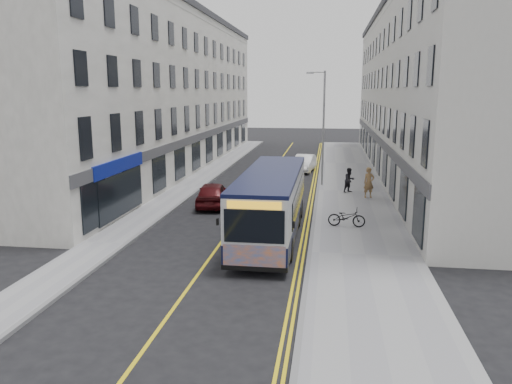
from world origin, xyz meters
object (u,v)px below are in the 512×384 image
(pedestrian_far, at_px, (349,180))
(car_maroon, at_px, (213,194))
(streetlamp, at_px, (322,124))
(bicycle, at_px, (347,217))
(city_bus, at_px, (271,202))
(car_white, at_px, (304,163))
(pedestrian_near, at_px, (369,183))

(pedestrian_far, xyz_separation_m, car_maroon, (-8.05, -4.68, -0.20))
(streetlamp, distance_m, bicycle, 11.75)
(streetlamp, height_order, bicycle, streetlamp)
(city_bus, relative_size, car_maroon, 2.51)
(pedestrian_far, distance_m, car_white, 9.62)
(pedestrian_near, bearing_deg, streetlamp, 106.44)
(streetlamp, bearing_deg, pedestrian_near, -52.70)
(pedestrian_near, height_order, car_maroon, pedestrian_near)
(streetlamp, height_order, pedestrian_near, streetlamp)
(pedestrian_near, height_order, car_white, pedestrian_near)
(bicycle, distance_m, pedestrian_far, 8.59)
(car_white, bearing_deg, car_maroon, -101.61)
(bicycle, distance_m, pedestrian_near, 7.25)
(car_maroon, bearing_deg, streetlamp, -137.14)
(streetlamp, xyz_separation_m, car_white, (-1.52, 6.55, -3.69))
(pedestrian_far, height_order, car_maroon, pedestrian_far)
(pedestrian_near, relative_size, car_maroon, 0.45)
(pedestrian_near, distance_m, pedestrian_far, 1.89)
(car_white, bearing_deg, streetlamp, -69.78)
(pedestrian_far, bearing_deg, pedestrian_near, -91.86)
(pedestrian_far, xyz_separation_m, car_white, (-3.40, 9.00, -0.23))
(city_bus, xyz_separation_m, car_maroon, (-4.13, 5.85, -0.97))
(pedestrian_near, bearing_deg, city_bus, -140.12)
(car_white, bearing_deg, bicycle, -73.24)
(pedestrian_far, height_order, car_white, pedestrian_far)
(bicycle, height_order, pedestrian_near, pedestrian_near)
(pedestrian_far, relative_size, car_maroon, 0.38)
(city_bus, bearing_deg, car_maroon, 125.20)
(car_white, bearing_deg, pedestrian_near, -59.49)
(pedestrian_near, distance_m, car_white, 11.45)
(pedestrian_far, bearing_deg, car_maroon, 171.52)
(city_bus, distance_m, bicycle, 4.15)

